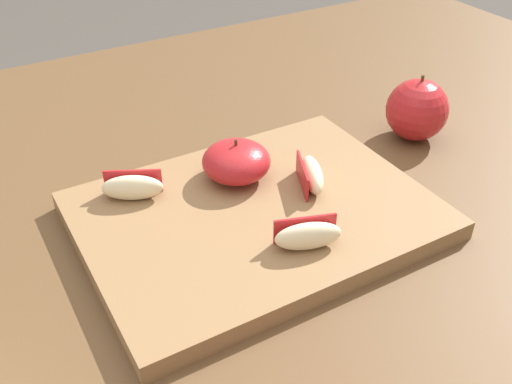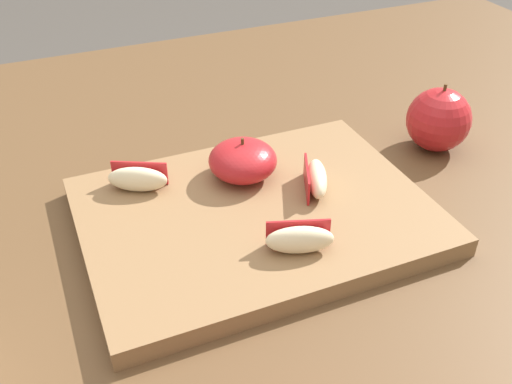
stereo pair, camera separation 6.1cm
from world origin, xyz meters
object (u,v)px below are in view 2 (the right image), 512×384
at_px(whole_apple_crimson, 439,120).
at_px(apple_half_skin_up, 243,160).
at_px(cutting_board, 256,215).
at_px(apple_wedge_front, 300,239).
at_px(apple_wedge_back, 138,178).
at_px(apple_wedge_left, 316,179).

bearing_deg(whole_apple_crimson, apple_half_skin_up, 179.10).
bearing_deg(cutting_board, apple_wedge_front, -82.32).
bearing_deg(whole_apple_crimson, apple_wedge_front, -152.62).
relative_size(apple_wedge_back, whole_apple_crimson, 0.77).
bearing_deg(cutting_board, apple_half_skin_up, 81.00).
bearing_deg(apple_half_skin_up, apple_wedge_left, -41.42).
relative_size(apple_half_skin_up, apple_wedge_back, 1.13).
relative_size(apple_half_skin_up, whole_apple_crimson, 0.87).
xyz_separation_m(apple_half_skin_up, whole_apple_crimson, (0.27, -0.00, -0.00)).
xyz_separation_m(apple_wedge_front, apple_wedge_back, (-0.12, 0.16, 0.00)).
xyz_separation_m(apple_half_skin_up, apple_wedge_back, (-0.12, 0.02, -0.01)).
xyz_separation_m(cutting_board, apple_wedge_front, (0.01, -0.08, 0.03)).
bearing_deg(apple_wedge_back, whole_apple_crimson, -3.81).
bearing_deg(apple_wedge_left, apple_wedge_front, -126.24).
height_order(cutting_board, apple_wedge_back, apple_wedge_back).
xyz_separation_m(apple_wedge_back, whole_apple_crimson, (0.38, -0.03, 0.00)).
relative_size(apple_half_skin_up, apple_wedge_front, 1.12).
xyz_separation_m(apple_wedge_front, whole_apple_crimson, (0.27, 0.14, 0.00)).
bearing_deg(apple_wedge_front, cutting_board, 97.68).
relative_size(apple_wedge_front, whole_apple_crimson, 0.77).
bearing_deg(apple_wedge_front, whole_apple_crimson, 27.38).
bearing_deg(apple_half_skin_up, whole_apple_crimson, -0.90).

